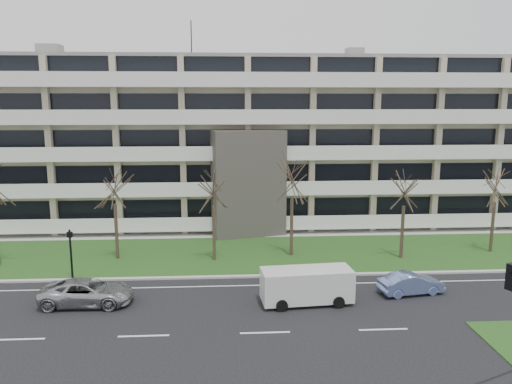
{
  "coord_description": "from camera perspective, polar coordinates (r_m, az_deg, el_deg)",
  "views": [
    {
      "loc": [
        -1.82,
        -23.12,
        11.39
      ],
      "look_at": [
        0.14,
        10.0,
        5.32
      ],
      "focal_mm": 35.0,
      "sensor_mm": 36.0,
      "label": 1
    }
  ],
  "objects": [
    {
      "name": "blue_sedan",
      "position": [
        31.67,
        17.28,
        -9.96
      ],
      "size": [
        4.05,
        2.01,
        1.28
      ],
      "primitive_type": "imported",
      "rotation": [
        0.0,
        0.0,
        1.75
      ],
      "color": "#7B92D6",
      "rests_on": "ground"
    },
    {
      "name": "apartment_building",
      "position": [
        48.62,
        -1.25,
        5.92
      ],
      "size": [
        60.5,
        15.1,
        18.75
      ],
      "color": "#B5A58D",
      "rests_on": "ground"
    },
    {
      "name": "tree_4",
      "position": [
        36.28,
        4.16,
        2.04
      ],
      "size": [
        3.95,
        3.95,
        7.9
      ],
      "color": "#382B21",
      "rests_on": "ground"
    },
    {
      "name": "silver_pickup",
      "position": [
        30.35,
        -18.75,
        -10.79
      ],
      "size": [
        5.2,
        2.48,
        1.43
      ],
      "primitive_type": "imported",
      "rotation": [
        0.0,
        0.0,
        1.55
      ],
      "color": "#A6A8AD",
      "rests_on": "ground"
    },
    {
      "name": "tree_6",
      "position": [
        41.27,
        25.77,
        0.99
      ],
      "size": [
        3.48,
        3.48,
        6.95
      ],
      "color": "#382B21",
      "rests_on": "ground"
    },
    {
      "name": "ground",
      "position": [
        25.84,
        1.04,
        -15.78
      ],
      "size": [
        160.0,
        160.0,
        0.0
      ],
      "primitive_type": "plane",
      "color": "black",
      "rests_on": "ground"
    },
    {
      "name": "white_van",
      "position": [
        28.96,
        5.94,
        -10.29
      ],
      "size": [
        5.29,
        2.46,
        1.99
      ],
      "rotation": [
        0.0,
        0.0,
        0.09
      ],
      "color": "silver",
      "rests_on": "ground"
    },
    {
      "name": "curb",
      "position": [
        33.17,
        -0.04,
        -9.6
      ],
      "size": [
        90.0,
        0.35,
        0.12
      ],
      "primitive_type": "cube",
      "color": "#B2B2AD",
      "rests_on": "ground"
    },
    {
      "name": "pedestrian_signal",
      "position": [
        34.46,
        -20.43,
        -5.97
      ],
      "size": [
        0.35,
        0.3,
        3.27
      ],
      "rotation": [
        0.0,
        0.0,
        -0.22
      ],
      "color": "black",
      "rests_on": "ground"
    },
    {
      "name": "tree_3",
      "position": [
        35.27,
        -4.91,
        0.89
      ],
      "size": [
        3.6,
        3.6,
        7.21
      ],
      "color": "#382B21",
      "rests_on": "ground"
    },
    {
      "name": "lane_edge_line",
      "position": [
        31.78,
        0.12,
        -10.61
      ],
      "size": [
        90.0,
        0.12,
        0.01
      ],
      "primitive_type": "cube",
      "color": "white",
      "rests_on": "ground"
    },
    {
      "name": "grass_verge",
      "position": [
        37.91,
        -0.48,
        -7.06
      ],
      "size": [
        90.0,
        10.0,
        0.06
      ],
      "primitive_type": "cube",
      "color": "#254818",
      "rests_on": "ground"
    },
    {
      "name": "tree_2",
      "position": [
        36.87,
        -15.94,
        1.07
      ],
      "size": [
        3.66,
        3.66,
        7.31
      ],
      "color": "#382B21",
      "rests_on": "ground"
    },
    {
      "name": "sidewalk",
      "position": [
        43.18,
        -0.86,
        -4.87
      ],
      "size": [
        90.0,
        2.0,
        0.08
      ],
      "primitive_type": "cube",
      "color": "#B2B2AD",
      "rests_on": "ground"
    },
    {
      "name": "tree_5",
      "position": [
        37.19,
        16.64,
        0.76
      ],
      "size": [
        3.51,
        3.51,
        7.03
      ],
      "color": "#382B21",
      "rests_on": "ground"
    }
  ]
}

